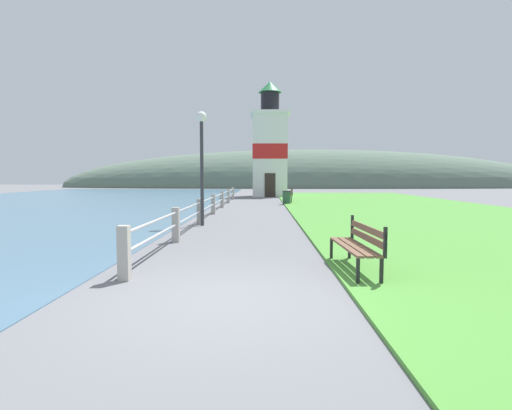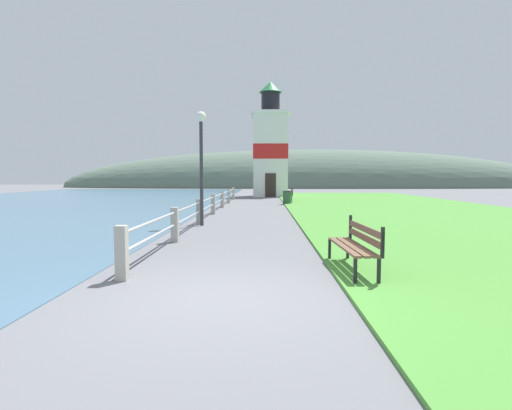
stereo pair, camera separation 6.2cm
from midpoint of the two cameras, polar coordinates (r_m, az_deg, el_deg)
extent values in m
plane|color=slate|center=(5.75, -4.95, -13.31)|extent=(160.00, 160.00, 0.00)
cube|color=#4C8E38|center=(21.09, 21.29, -0.79)|extent=(12.00, 42.89, 0.06)
cube|color=#A8A399|center=(6.97, -18.39, -6.53)|extent=(0.18, 0.18, 0.91)
cube|color=#A8A399|center=(10.67, -11.36, -2.78)|extent=(0.18, 0.18, 0.91)
cube|color=#A8A399|center=(14.46, -8.01, -0.96)|extent=(0.18, 0.18, 0.91)
cube|color=#A8A399|center=(18.29, -6.05, 0.11)|extent=(0.18, 0.18, 0.91)
cube|color=#A8A399|center=(22.14, -4.77, 0.80)|extent=(0.18, 0.18, 0.91)
cube|color=#A8A399|center=(26.00, -3.87, 1.29)|extent=(0.18, 0.18, 0.91)
cube|color=#A8A399|center=(29.87, -3.21, 1.65)|extent=(0.18, 0.18, 0.91)
cylinder|color=#B2B2B7|center=(18.28, -6.06, 1.11)|extent=(0.06, 23.30, 0.06)
cylinder|color=#B2B2B7|center=(18.29, -6.05, 0.11)|extent=(0.06, 23.30, 0.06)
cube|color=brown|center=(7.33, 12.56, -5.80)|extent=(0.21, 1.95, 0.04)
cube|color=brown|center=(7.37, 13.67, -5.77)|extent=(0.21, 1.95, 0.04)
cube|color=brown|center=(7.41, 14.77, -5.74)|extent=(0.21, 1.95, 0.04)
cube|color=brown|center=(7.39, 15.47, -3.29)|extent=(0.15, 1.95, 0.11)
cube|color=brown|center=(7.41, 15.45, -4.50)|extent=(0.15, 1.95, 0.11)
cube|color=black|center=(6.47, 14.25, -9.36)|extent=(0.05, 0.05, 0.45)
cube|color=black|center=(8.27, 10.68, -6.37)|extent=(0.05, 0.05, 0.45)
cube|color=black|center=(6.58, 17.40, -9.20)|extent=(0.05, 0.05, 0.45)
cube|color=black|center=(8.36, 13.17, -6.30)|extent=(0.05, 0.05, 0.45)
cube|color=black|center=(6.51, 17.89, -5.14)|extent=(0.05, 0.05, 0.49)
cube|color=black|center=(8.30, 13.55, -3.10)|extent=(0.05, 0.05, 0.49)
cube|color=brown|center=(26.41, 4.39, 1.36)|extent=(0.16, 1.90, 0.04)
cube|color=brown|center=(26.42, 4.71, 1.36)|extent=(0.16, 1.90, 0.04)
cube|color=brown|center=(26.42, 5.03, 1.36)|extent=(0.16, 1.90, 0.04)
cube|color=brown|center=(26.42, 5.22, 2.04)|extent=(0.10, 1.90, 0.11)
cube|color=brown|center=(26.42, 5.22, 1.70)|extent=(0.10, 1.90, 0.11)
cube|color=black|center=(25.51, 4.36, 0.71)|extent=(0.05, 0.05, 0.45)
cube|color=black|center=(27.35, 4.25, 0.94)|extent=(0.05, 0.05, 0.45)
cube|color=black|center=(25.52, 5.19, 0.71)|extent=(0.05, 0.05, 0.45)
cube|color=black|center=(27.36, 5.03, 0.94)|extent=(0.05, 0.05, 0.45)
cube|color=black|center=(25.50, 5.31, 1.76)|extent=(0.05, 0.05, 0.49)
cube|color=black|center=(27.34, 5.14, 1.92)|extent=(0.05, 0.05, 0.49)
cube|color=white|center=(34.93, 2.12, 6.99)|extent=(2.90, 2.90, 6.98)
cube|color=red|center=(34.95, 2.12, 7.56)|extent=(2.94, 2.94, 1.26)
cube|color=white|center=(35.30, 2.13, 12.86)|extent=(3.34, 3.34, 0.25)
cylinder|color=black|center=(35.46, 2.14, 14.42)|extent=(1.60, 1.60, 1.70)
cone|color=#23703D|center=(35.72, 2.14, 16.49)|extent=(1.99, 1.99, 0.93)
cube|color=#332823|center=(33.43, 2.14, 2.85)|extent=(0.90, 0.06, 2.00)
cylinder|color=#2D5138|center=(24.70, 4.51, 1.01)|extent=(0.50, 0.50, 0.80)
cylinder|color=black|center=(24.68, 4.51, 1.98)|extent=(0.54, 0.54, 0.04)
cylinder|color=#333338|center=(14.05, -7.68, 4.38)|extent=(0.12, 0.12, 3.60)
sphere|color=white|center=(14.20, -7.75, 12.40)|extent=(0.36, 0.36, 0.36)
ellipsoid|color=#566B5B|center=(64.49, 7.86, 2.51)|extent=(80.00, 16.00, 12.00)
camera|label=1|loc=(0.03, -89.91, 0.01)|focal=28.00mm
camera|label=2|loc=(0.03, 90.09, -0.01)|focal=28.00mm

